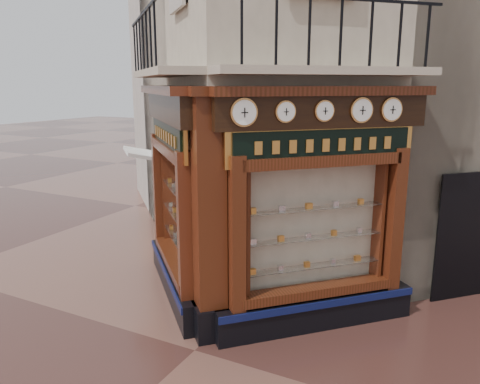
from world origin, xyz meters
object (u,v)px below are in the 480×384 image
Objects in this scene: clock_d at (362,110)px; clock_e at (392,110)px; clock_c at (324,111)px; awning at (147,250)px; clock_a at (244,112)px; signboard_left at (168,135)px; corner_pilaster at (209,221)px; clock_b at (285,112)px; signboard_right at (324,145)px.

clock_d is 0.54m from clock_e.
clock_d is at bearing -180.00° from clock_e.
clock_c is 0.24× the size of awning.
clock_a is 0.18× the size of signboard_left.
clock_a is (0.60, -0.01, 1.67)m from corner_pilaster.
clock_a is at bearing -180.00° from clock_c.
clock_b is at bearing 0.00° from clock_a.
signboard_right is (-0.03, 0.13, -0.52)m from clock_c.
clock_b is 0.14× the size of signboard_right.
corner_pilaster is 2.12m from signboard_left.
signboard_left is at bearing 145.46° from clock_e.
clock_a is 2.43m from clock_e.
corner_pilaster is 4.80m from awning.
clock_e is 0.17× the size of signboard_left.
clock_a reaches higher than clock_d.
awning is (-4.03, 2.74, -3.62)m from clock_a.
clock_c reaches higher than awning.
clock_e is (1.72, 1.72, 0.00)m from clock_a.
signboard_right is at bearing 174.24° from clock_e.
clock_a is 6.07m from awning.
awning is at bearing 96.54° from corner_pilaster.
corner_pilaster is 2.02m from clock_b.
clock_c is 0.63m from clock_d.
clock_b is 1.80m from clock_e.
clock_d is at bearing -149.60° from awning.
signboard_left is (-2.06, 1.02, -0.52)m from clock_a.
clock_c is 1.17m from clock_e.
clock_a is 2.36m from signboard_left.
clock_c is (0.89, 0.89, 0.00)m from clock_a.
clock_c is 6.39m from awning.
clock_e is (0.83, 0.83, 0.00)m from clock_c.
clock_b is 1.00× the size of clock_c.
clock_c is 0.14× the size of signboard_right.
signboard_left is 2.92m from signboard_right.
clock_e is 0.16× the size of signboard_right.
clock_b is 0.88m from signboard_right.
awning is (-4.48, 2.29, -3.62)m from clock_b.
signboard_left reaches higher than awning.
clock_a is 1.44m from signboard_right.
clock_b is at bearing -162.07° from awning.
awning is 4.06m from signboard_left.
signboard_left is (-1.46, 1.01, 1.15)m from corner_pilaster.
signboard_left is at bearing 100.25° from corner_pilaster.
clock_b is at bearing -180.00° from clock_e.
signboard_left is at bearing 140.34° from clock_d.
clock_d is at bearing -129.66° from signboard_left.
signboard_left is (1.98, -1.72, 3.10)m from awning.
clock_a is 1.07× the size of clock_e.
clock_c is at bearing 0.00° from clock_a.
corner_pilaster reaches higher than clock_b.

